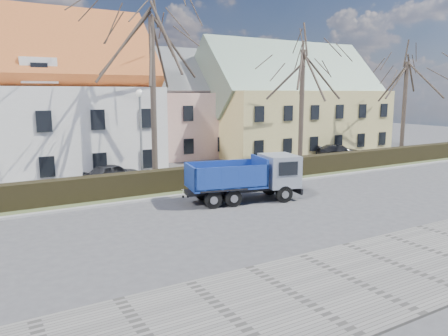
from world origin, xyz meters
TOP-DOWN VIEW (x-y plane):
  - ground at (0.00, 0.00)m, footprint 120.00×120.00m
  - sidewalk_near at (0.00, -8.50)m, footprint 80.00×5.00m
  - curb_far at (0.00, 4.60)m, footprint 80.00×0.30m
  - grass_strip at (0.00, 6.20)m, footprint 80.00×3.00m
  - hedge at (0.00, 6.00)m, footprint 60.00×0.90m
  - building_pink at (4.00, 20.00)m, footprint 10.80×8.80m
  - building_yellow at (16.00, 17.00)m, footprint 18.80×10.80m
  - tree_1 at (-2.00, 8.50)m, footprint 9.20×9.20m
  - tree_2 at (10.00, 8.50)m, footprint 8.00×8.00m
  - tree_3 at (22.00, 8.50)m, footprint 7.60×7.60m
  - dump_truck at (0.25, 1.92)m, footprint 6.69×3.62m
  - streetlight at (-3.42, 7.00)m, footprint 0.48×0.48m
  - cart_frame at (-2.10, 4.22)m, footprint 0.69×0.53m
  - parked_car_a at (-4.27, 10.27)m, footprint 4.07×2.61m
  - parked_car_b at (16.60, 10.96)m, footprint 4.56×3.26m

SIDE VIEW (x-z plane):
  - ground at x=0.00m, z-range 0.00..0.00m
  - sidewalk_near at x=0.00m, z-range 0.00..0.08m
  - grass_strip at x=0.00m, z-range 0.00..0.10m
  - curb_far at x=0.00m, z-range 0.00..0.12m
  - cart_frame at x=-2.10m, z-range 0.00..0.56m
  - parked_car_b at x=16.60m, z-range 0.00..1.23m
  - parked_car_a at x=-4.27m, z-range 0.00..1.29m
  - hedge at x=0.00m, z-range 0.00..1.30m
  - dump_truck at x=0.25m, z-range 0.00..2.54m
  - streetlight at x=-3.42m, z-range 0.00..6.09m
  - building_pink at x=4.00m, z-range 0.00..8.00m
  - building_yellow at x=16.00m, z-range 0.00..8.50m
  - tree_3 at x=22.00m, z-range 0.00..10.45m
  - tree_2 at x=10.00m, z-range 0.00..11.00m
  - tree_1 at x=-2.00m, z-range 0.00..12.65m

